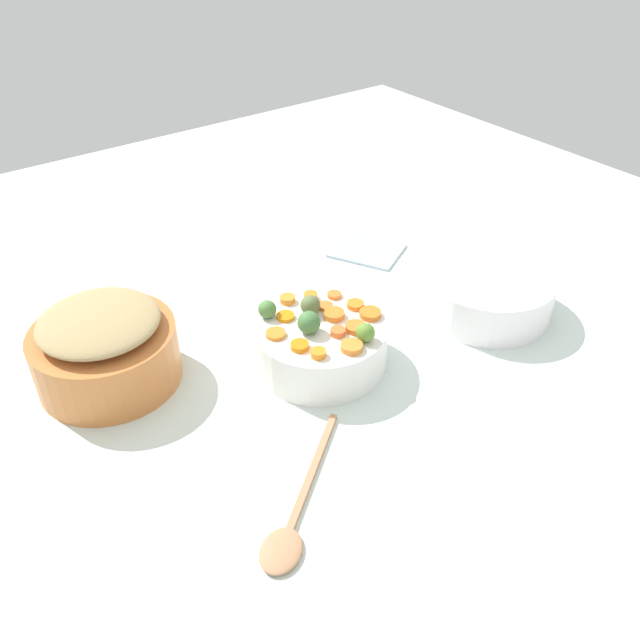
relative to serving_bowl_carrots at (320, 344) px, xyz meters
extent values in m
cube|color=silver|center=(0.01, -0.02, -0.05)|extent=(2.40, 2.40, 0.02)
cylinder|color=white|center=(0.00, 0.00, 0.00)|extent=(0.23, 0.23, 0.08)
cylinder|color=#CC7439|center=(-0.18, -0.31, 0.01)|extent=(0.24, 0.24, 0.10)
ellipsoid|color=tan|center=(-0.18, -0.31, 0.08)|extent=(0.20, 0.20, 0.04)
cylinder|color=orange|center=(-0.09, -0.01, 0.05)|extent=(0.04, 0.04, 0.01)
cylinder|color=orange|center=(0.03, -0.06, 0.05)|extent=(0.04, 0.04, 0.01)
cylinder|color=orange|center=(-0.05, -0.04, 0.04)|extent=(0.04, 0.04, 0.01)
cylinder|color=orange|center=(-0.01, 0.08, 0.05)|extent=(0.04, 0.04, 0.01)
cylinder|color=orange|center=(0.05, 0.04, 0.05)|extent=(0.05, 0.05, 0.01)
cylinder|color=orange|center=(0.04, 0.01, 0.05)|extent=(0.03, 0.03, 0.01)
cylinder|color=orange|center=(-0.03, 0.04, 0.04)|extent=(0.03, 0.03, 0.01)
cylinder|color=orange|center=(0.00, 0.03, 0.05)|extent=(0.04, 0.04, 0.01)
cylinder|color=orange|center=(0.07, -0.05, 0.05)|extent=(0.03, 0.03, 0.01)
cylinder|color=orange|center=(-0.05, 0.07, 0.04)|extent=(0.03, 0.03, 0.01)
cylinder|color=orange|center=(0.08, 0.00, 0.05)|extent=(0.04, 0.04, 0.01)
cylinder|color=orange|center=(-0.02, -0.08, 0.04)|extent=(0.04, 0.04, 0.01)
cylinder|color=orange|center=(0.03, 0.08, 0.05)|extent=(0.05, 0.05, 0.01)
cylinder|color=orange|center=(-0.07, 0.03, 0.05)|extent=(0.03, 0.03, 0.01)
sphere|color=olive|center=(0.08, 0.03, 0.06)|extent=(0.03, 0.03, 0.03)
sphere|color=#5C6C3E|center=(-0.04, 0.01, 0.06)|extent=(0.03, 0.03, 0.03)
sphere|color=#4E7E3D|center=(-0.07, -0.06, 0.06)|extent=(0.03, 0.03, 0.03)
sphere|color=#44743D|center=(0.01, -0.03, 0.06)|extent=(0.04, 0.04, 0.04)
cube|color=tan|center=(0.20, -0.16, -0.04)|extent=(0.15, 0.19, 0.01)
ellipsoid|color=tan|center=(0.28, -0.27, -0.04)|extent=(0.09, 0.09, 0.01)
cylinder|color=white|center=(0.07, 0.35, 0.00)|extent=(0.25, 0.25, 0.08)
cube|color=#A0B0C0|center=(-0.25, 0.32, -0.04)|extent=(0.19, 0.18, 0.01)
camera|label=1|loc=(0.71, -0.53, 0.70)|focal=36.64mm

